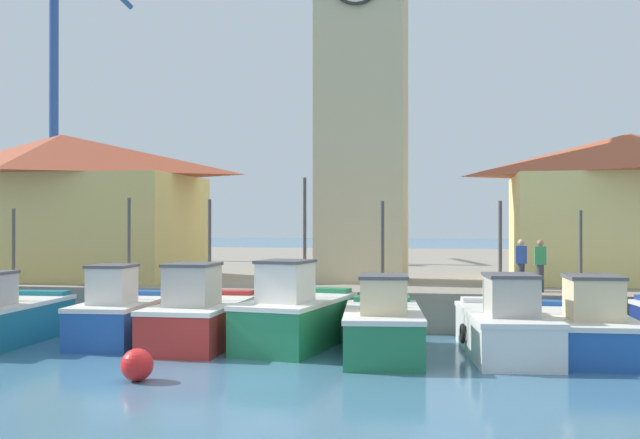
# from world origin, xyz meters

# --- Properties ---
(ground_plane) EXTENTS (300.00, 300.00, 0.00)m
(ground_plane) POSITION_xyz_m (0.00, 0.00, 0.00)
(ground_plane) COLOR teal
(quay_wharf) EXTENTS (120.00, 40.00, 1.25)m
(quay_wharf) POSITION_xyz_m (0.00, 27.26, 0.62)
(quay_wharf) COLOR gray
(quay_wharf) RESTS_ON ground
(fishing_boat_left_inner) EXTENTS (2.31, 5.20, 3.80)m
(fishing_boat_left_inner) POSITION_xyz_m (-6.88, 3.32, 0.72)
(fishing_boat_left_inner) COLOR #196B7F
(fishing_boat_left_inner) RESTS_ON ground
(fishing_boat_mid_left) EXTENTS (2.08, 4.37, 4.12)m
(fishing_boat_mid_left) POSITION_xyz_m (-3.67, 4.22, 0.76)
(fishing_boat_mid_left) COLOR #2356A8
(fishing_boat_mid_left) RESTS_ON ground
(fishing_boat_center) EXTENTS (2.21, 5.07, 4.06)m
(fishing_boat_center) POSITION_xyz_m (-1.27, 4.19, 0.77)
(fishing_boat_center) COLOR #AD2823
(fishing_boat_center) RESTS_ON ground
(fishing_boat_mid_right) EXTENTS (2.76, 5.00, 4.67)m
(fishing_boat_mid_right) POSITION_xyz_m (1.38, 4.37, 0.83)
(fishing_boat_mid_right) COLOR #237A4C
(fishing_boat_mid_right) RESTS_ON ground
(fishing_boat_right_inner) EXTENTS (2.44, 4.86, 3.96)m
(fishing_boat_right_inner) POSITION_xyz_m (3.86, 3.36, 0.74)
(fishing_boat_right_inner) COLOR #237A4C
(fishing_boat_right_inner) RESTS_ON ground
(fishing_boat_right_outer) EXTENTS (2.55, 5.19, 3.97)m
(fishing_boat_right_outer) POSITION_xyz_m (6.92, 3.97, 0.73)
(fishing_boat_right_outer) COLOR silver
(fishing_boat_right_outer) RESTS_ON ground
(fishing_boat_far_right) EXTENTS (2.33, 5.07, 3.72)m
(fishing_boat_far_right) POSITION_xyz_m (8.97, 4.39, 0.69)
(fishing_boat_far_right) COLOR #2356A8
(fishing_boat_far_right) RESTS_ON ground
(clock_tower) EXTENTS (3.65, 3.65, 16.29)m
(clock_tower) POSITION_xyz_m (2.28, 11.75, 8.95)
(clock_tower) COLOR beige
(clock_tower) RESTS_ON quay_wharf
(warehouse_left) EXTENTS (10.61, 6.11, 5.61)m
(warehouse_left) POSITION_xyz_m (-9.57, 11.32, 4.12)
(warehouse_left) COLOR tan
(warehouse_left) RESTS_ON quay_wharf
(warehouse_right) EXTENTS (8.53, 5.98, 5.39)m
(warehouse_right) POSITION_xyz_m (11.84, 12.99, 4.00)
(warehouse_right) COLOR #E5D17A
(warehouse_right) RESTS_ON quay_wharf
(port_crane_near) EXTENTS (3.08, 8.59, 19.99)m
(port_crane_near) POSITION_xyz_m (-18.32, 26.03, 9.10)
(port_crane_near) COLOR navy
(port_crane_near) RESTS_ON quay_wharf
(mooring_buoy) EXTENTS (0.70, 0.70, 0.70)m
(mooring_buoy) POSITION_xyz_m (-1.00, -0.64, 0.35)
(mooring_buoy) COLOR red
(mooring_buoy) RESTS_ON ground
(dock_worker_near_tower) EXTENTS (0.34, 0.22, 1.62)m
(dock_worker_near_tower) POSITION_xyz_m (7.70, 8.76, 2.09)
(dock_worker_near_tower) COLOR #33333D
(dock_worker_near_tower) RESTS_ON quay_wharf
(dock_worker_along_quay) EXTENTS (0.34, 0.22, 1.62)m
(dock_worker_along_quay) POSITION_xyz_m (8.24, 8.28, 2.09)
(dock_worker_along_quay) COLOR #33333D
(dock_worker_along_quay) RESTS_ON quay_wharf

